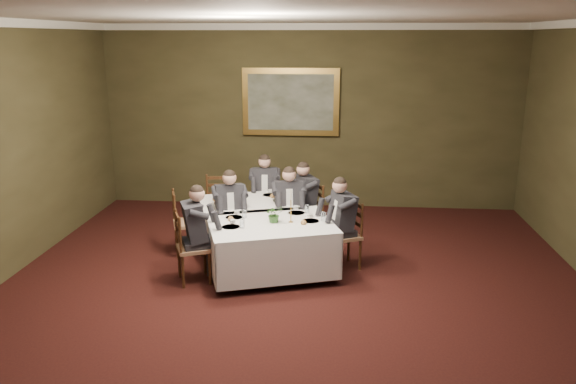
# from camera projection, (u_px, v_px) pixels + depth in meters

# --- Properties ---
(ground) EXTENTS (10.00, 10.00, 0.00)m
(ground) POSITION_uv_depth(u_px,v_px,m) (287.00, 329.00, 6.48)
(ground) COLOR black
(ground) RESTS_ON ground
(ceiling) EXTENTS (8.00, 10.00, 0.10)m
(ceiling) POSITION_uv_depth(u_px,v_px,m) (287.00, 11.00, 5.54)
(ceiling) COLOR silver
(ceiling) RESTS_ON back_wall
(back_wall) EXTENTS (8.00, 0.10, 3.50)m
(back_wall) POSITION_uv_depth(u_px,v_px,m) (310.00, 118.00, 10.81)
(back_wall) COLOR #342F1A
(back_wall) RESTS_ON ground
(crown_molding) EXTENTS (8.00, 10.00, 0.12)m
(crown_molding) POSITION_uv_depth(u_px,v_px,m) (287.00, 17.00, 5.56)
(crown_molding) COLOR white
(crown_molding) RESTS_ON back_wall
(table_main) EXTENTS (2.04, 1.78, 0.67)m
(table_main) POSITION_uv_depth(u_px,v_px,m) (271.00, 244.00, 7.87)
(table_main) COLOR black
(table_main) RESTS_ON ground
(table_second) EXTENTS (1.82, 1.59, 0.67)m
(table_second) POSITION_uv_depth(u_px,v_px,m) (249.00, 221.00, 8.86)
(table_second) COLOR black
(table_second) RESTS_ON ground
(chair_main_backleft) EXTENTS (0.55, 0.54, 1.00)m
(chair_main_backleft) POSITION_uv_depth(u_px,v_px,m) (230.00, 237.00, 8.64)
(chair_main_backleft) COLOR #8F6849
(chair_main_backleft) RESTS_ON ground
(diner_main_backleft) EXTENTS (0.53, 0.58, 1.35)m
(diner_main_backleft) POSITION_uv_depth(u_px,v_px,m) (230.00, 223.00, 8.57)
(diner_main_backleft) COLOR black
(diner_main_backleft) RESTS_ON chair_main_backleft
(chair_main_backright) EXTENTS (0.51, 0.50, 1.00)m
(chair_main_backright) POSITION_uv_depth(u_px,v_px,m) (288.00, 232.00, 8.85)
(chair_main_backright) COLOR #8F6849
(chair_main_backright) RESTS_ON ground
(diner_main_backright) EXTENTS (0.48, 0.55, 1.35)m
(diner_main_backright) POSITION_uv_depth(u_px,v_px,m) (289.00, 219.00, 8.77)
(diner_main_backright) COLOR black
(diner_main_backright) RESTS_ON chair_main_backright
(chair_main_endleft) EXTENTS (0.56, 0.57, 1.00)m
(chair_main_endleft) POSITION_uv_depth(u_px,v_px,m) (193.00, 262.00, 7.68)
(chair_main_endleft) COLOR #8F6849
(chair_main_endleft) RESTS_ON ground
(diner_main_endleft) EXTENTS (0.60, 0.56, 1.35)m
(diner_main_endleft) POSITION_uv_depth(u_px,v_px,m) (193.00, 246.00, 7.62)
(diner_main_endleft) COLOR black
(diner_main_endleft) RESTS_ON chair_main_endleft
(chair_main_endright) EXTENTS (0.57, 0.57, 1.00)m
(chair_main_endright) POSITION_uv_depth(u_px,v_px,m) (344.00, 248.00, 8.16)
(chair_main_endright) COLOR #8F6849
(chair_main_endright) RESTS_ON ground
(diner_main_endright) EXTENTS (0.60, 0.56, 1.35)m
(diner_main_endright) POSITION_uv_depth(u_px,v_px,m) (344.00, 234.00, 8.09)
(diner_main_endright) COLOR black
(diner_main_endright) RESTS_ON chair_main_endright
(chair_sec_backleft) EXTENTS (0.48, 0.47, 1.00)m
(chair_sec_backleft) POSITION_uv_depth(u_px,v_px,m) (218.00, 218.00, 9.55)
(chair_sec_backleft) COLOR #8F6849
(chair_sec_backleft) RESTS_ON ground
(chair_sec_backright) EXTENTS (0.48, 0.46, 1.00)m
(chair_sec_backright) POSITION_uv_depth(u_px,v_px,m) (265.00, 214.00, 9.73)
(chair_sec_backright) COLOR #8F6849
(chair_sec_backright) RESTS_ON ground
(diner_sec_backright) EXTENTS (0.45, 0.51, 1.35)m
(diner_sec_backright) POSITION_uv_depth(u_px,v_px,m) (265.00, 202.00, 9.66)
(diner_sec_backright) COLOR black
(diner_sec_backright) RESTS_ON chair_sec_backright
(chair_sec_endright) EXTENTS (0.56, 0.57, 1.00)m
(chair_sec_endright) POSITION_uv_depth(u_px,v_px,m) (308.00, 226.00, 9.12)
(chair_sec_endright) COLOR #8F6849
(chair_sec_endright) RESTS_ON ground
(diner_sec_endright) EXTENTS (0.60, 0.56, 1.35)m
(diner_sec_endright) POSITION_uv_depth(u_px,v_px,m) (307.00, 213.00, 9.05)
(diner_sec_endright) COLOR black
(diner_sec_endright) RESTS_ON chair_sec_endright
(chair_sec_endleft) EXTENTS (0.54, 0.55, 1.00)m
(chair_sec_endleft) POSITION_uv_depth(u_px,v_px,m) (188.00, 236.00, 8.69)
(chair_sec_endleft) COLOR #8F6849
(chair_sec_endleft) RESTS_ON ground
(centerpiece) EXTENTS (0.29, 0.27, 0.26)m
(centerpiece) POSITION_uv_depth(u_px,v_px,m) (274.00, 213.00, 7.78)
(centerpiece) COLOR #2D5926
(centerpiece) RESTS_ON table_main
(candlestick) EXTENTS (0.07, 0.07, 0.48)m
(candlestick) POSITION_uv_depth(u_px,v_px,m) (291.00, 210.00, 7.77)
(candlestick) COLOR #B68737
(candlestick) RESTS_ON table_main
(place_setting_table_main) EXTENTS (0.33, 0.31, 0.14)m
(place_setting_table_main) POSITION_uv_depth(u_px,v_px,m) (238.00, 215.00, 8.04)
(place_setting_table_main) COLOR white
(place_setting_table_main) RESTS_ON table_main
(place_setting_table_second) EXTENTS (0.33, 0.31, 0.14)m
(place_setting_table_second) POSITION_uv_depth(u_px,v_px,m) (224.00, 196.00, 9.00)
(place_setting_table_second) COLOR white
(place_setting_table_second) RESTS_ON table_second
(painting) EXTENTS (1.85, 0.09, 1.28)m
(painting) POSITION_uv_depth(u_px,v_px,m) (291.00, 102.00, 10.70)
(painting) COLOR gold
(painting) RESTS_ON back_wall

